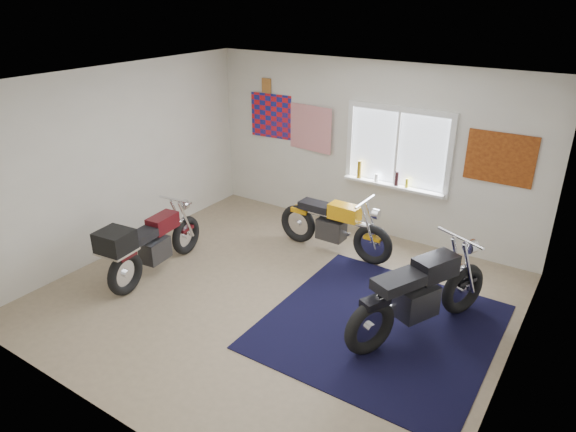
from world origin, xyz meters
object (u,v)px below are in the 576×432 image
Objects in this scene: yellow_triumph at (334,226)px; black_chrome_bike at (420,296)px; navy_rug at (380,326)px; maroon_tourer at (149,245)px.

yellow_triumph is 0.95× the size of black_chrome_bike.
navy_rug is at bearing -43.57° from yellow_triumph.
navy_rug is 1.97m from yellow_triumph.
black_chrome_bike is at bearing -83.03° from maroon_tourer.
maroon_tourer is (-1.72, -2.01, 0.07)m from yellow_triumph.
yellow_triumph is at bearing 80.54° from black_chrome_bike.
maroon_tourer is at bearing -167.98° from navy_rug.
black_chrome_bike is 1.07× the size of maroon_tourer.
navy_rug is at bearing 137.36° from black_chrome_bike.
black_chrome_bike reaches higher than maroon_tourer.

